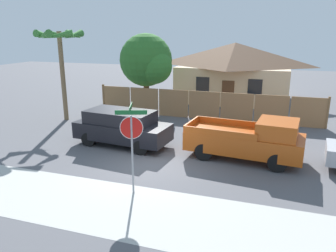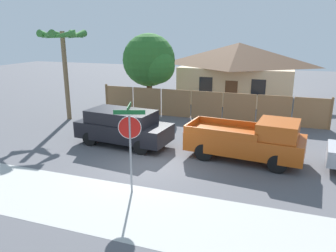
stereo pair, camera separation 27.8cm
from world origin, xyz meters
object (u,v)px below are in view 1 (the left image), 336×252
house (234,71)px  red_suv (122,127)px  oak_tree (148,62)px  palm_tree (60,43)px  stop_sign (132,134)px  orange_pickup (249,140)px

house → red_suv: bearing=-105.7°
oak_tree → palm_tree: palm_tree is taller
stop_sign → palm_tree: bearing=117.1°
red_suv → palm_tree: bearing=155.1°
palm_tree → red_suv: 7.54m
orange_pickup → stop_sign: (-3.53, -4.45, 1.25)m
palm_tree → stop_sign: (8.16, -7.79, -2.62)m
house → stop_sign: bearing=-93.6°
orange_pickup → stop_sign: stop_sign is taller
house → stop_sign: (-1.13, -17.68, -0.23)m
house → palm_tree: (-9.29, -9.89, 2.39)m
orange_pickup → stop_sign: bearing=-122.6°
red_suv → stop_sign: 5.31m
palm_tree → red_suv: (5.58, -3.31, -3.84)m
orange_pickup → stop_sign: size_ratio=1.63×
house → oak_tree: (-5.22, -5.84, 1.06)m
red_suv → stop_sign: bearing=-54.3°
house → red_suv: (-3.71, -13.20, -1.45)m
oak_tree → palm_tree: (-4.07, -4.05, 1.33)m
house → orange_pickup: (2.40, -13.23, -1.48)m
oak_tree → palm_tree: bearing=-135.1°
house → red_suv: house is taller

